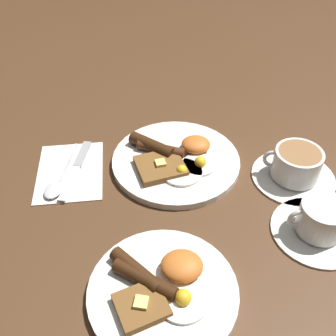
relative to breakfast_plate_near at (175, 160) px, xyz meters
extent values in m
plane|color=#4C301C|center=(0.00, 0.00, -0.01)|extent=(3.00, 3.00, 0.00)
cylinder|color=white|center=(0.00, 0.00, 0.00)|extent=(0.27, 0.27, 0.01)
cylinder|color=white|center=(-0.05, 0.02, 0.01)|extent=(0.07, 0.07, 0.01)
sphere|color=yellow|center=(-0.05, 0.03, 0.01)|extent=(0.02, 0.02, 0.02)
cylinder|color=white|center=(-0.01, 0.05, 0.01)|extent=(0.08, 0.08, 0.01)
sphere|color=yellow|center=(-0.01, 0.05, 0.01)|extent=(0.02, 0.02, 0.02)
ellipsoid|color=orange|center=(-0.04, -0.03, 0.02)|extent=(0.06, 0.06, 0.03)
cylinder|color=#371E0C|center=(0.05, -0.03, 0.02)|extent=(0.10, 0.08, 0.03)
cylinder|color=#4B2816|center=(0.03, -0.02, 0.01)|extent=(0.10, 0.06, 0.02)
cube|color=brown|center=(0.03, 0.03, 0.01)|extent=(0.11, 0.11, 0.01)
cube|color=#F4E072|center=(0.03, 0.03, 0.02)|extent=(0.02, 0.02, 0.01)
cylinder|color=white|center=(0.03, 0.31, 0.00)|extent=(0.23, 0.23, 0.01)
cylinder|color=white|center=(-0.01, 0.32, 0.01)|extent=(0.08, 0.08, 0.01)
sphere|color=yellow|center=(0.00, 0.33, 0.01)|extent=(0.03, 0.03, 0.03)
ellipsoid|color=orange|center=(0.00, 0.28, 0.02)|extent=(0.07, 0.06, 0.03)
cylinder|color=#381E0C|center=(0.07, 0.28, 0.01)|extent=(0.09, 0.08, 0.02)
cylinder|color=#371E0C|center=(0.06, 0.30, 0.01)|extent=(0.10, 0.08, 0.02)
cube|color=brown|center=(0.06, 0.34, 0.01)|extent=(0.09, 0.09, 0.01)
cube|color=#F4E072|center=(0.06, 0.34, 0.02)|extent=(0.02, 0.02, 0.01)
cylinder|color=white|center=(-0.24, 0.05, -0.01)|extent=(0.17, 0.17, 0.01)
cylinder|color=white|center=(-0.24, 0.05, 0.03)|extent=(0.09, 0.09, 0.06)
cylinder|color=#9E7047|center=(-0.24, 0.05, 0.05)|extent=(0.08, 0.08, 0.00)
torus|color=white|center=(-0.19, 0.04, 0.03)|extent=(0.04, 0.02, 0.04)
cylinder|color=white|center=(-0.25, 0.19, -0.01)|extent=(0.16, 0.16, 0.01)
cylinder|color=white|center=(-0.25, 0.19, 0.03)|extent=(0.08, 0.08, 0.06)
cylinder|color=#9E7047|center=(-0.25, 0.19, 0.05)|extent=(0.07, 0.07, 0.00)
torus|color=white|center=(-0.21, 0.19, 0.03)|extent=(0.04, 0.01, 0.04)
cube|color=white|center=(0.22, 0.02, -0.01)|extent=(0.15, 0.19, 0.01)
cube|color=silver|center=(0.21, 0.06, -0.01)|extent=(0.03, 0.10, 0.00)
cube|color=#9E9EA3|center=(0.20, -0.03, -0.01)|extent=(0.03, 0.08, 0.01)
ellipsoid|color=silver|center=(0.24, 0.08, 0.00)|extent=(0.04, 0.05, 0.01)
cube|color=silver|center=(0.23, 0.00, -0.01)|extent=(0.02, 0.12, 0.00)
camera|label=1|loc=(0.03, 0.63, 0.54)|focal=42.00mm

